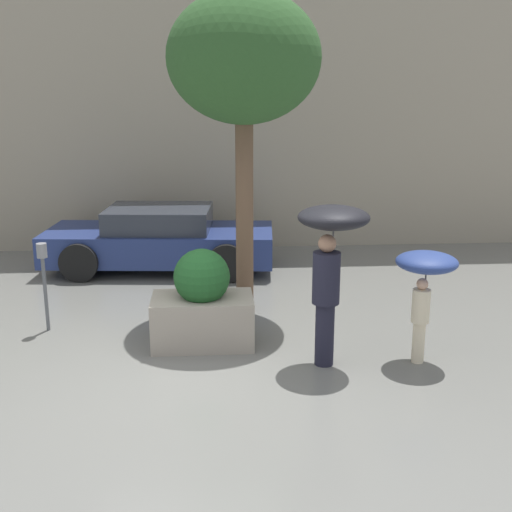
{
  "coord_description": "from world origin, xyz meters",
  "views": [
    {
      "loc": [
        0.35,
        -6.98,
        3.32
      ],
      "look_at": [
        0.96,
        1.6,
        1.05
      ],
      "focal_mm": 45.0,
      "sensor_mm": 36.0,
      "label": 1
    }
  ],
  "objects_px": {
    "planter_box": "(202,305)",
    "person_adult": "(331,247)",
    "person_child": "(425,274)",
    "street_tree": "(244,61)",
    "parking_meter": "(43,268)",
    "parked_car_near": "(160,239)"
  },
  "relations": [
    {
      "from": "person_child",
      "to": "street_tree",
      "type": "distance_m",
      "value": 3.86
    },
    {
      "from": "street_tree",
      "to": "person_adult",
      "type": "bearing_deg",
      "value": -65.12
    },
    {
      "from": "planter_box",
      "to": "person_child",
      "type": "height_order",
      "value": "person_child"
    },
    {
      "from": "planter_box",
      "to": "street_tree",
      "type": "relative_size",
      "value": 0.29
    },
    {
      "from": "parking_meter",
      "to": "parked_car_near",
      "type": "bearing_deg",
      "value": 66.37
    },
    {
      "from": "planter_box",
      "to": "person_child",
      "type": "distance_m",
      "value": 2.87
    },
    {
      "from": "street_tree",
      "to": "planter_box",
      "type": "bearing_deg",
      "value": -115.59
    },
    {
      "from": "person_child",
      "to": "parking_meter",
      "type": "distance_m",
      "value": 5.1
    },
    {
      "from": "person_child",
      "to": "parked_car_near",
      "type": "relative_size",
      "value": 0.32
    },
    {
      "from": "parked_car_near",
      "to": "parking_meter",
      "type": "xyz_separation_m",
      "value": [
        -1.36,
        -3.1,
        0.34
      ]
    },
    {
      "from": "planter_box",
      "to": "person_child",
      "type": "bearing_deg",
      "value": -14.57
    },
    {
      "from": "person_child",
      "to": "street_tree",
      "type": "xyz_separation_m",
      "value": [
        -2.09,
        2.02,
        2.54
      ]
    },
    {
      "from": "street_tree",
      "to": "parked_car_near",
      "type": "bearing_deg",
      "value": 120.78
    },
    {
      "from": "planter_box",
      "to": "parked_car_near",
      "type": "relative_size",
      "value": 0.31
    },
    {
      "from": "street_tree",
      "to": "parking_meter",
      "type": "distance_m",
      "value": 4.0
    },
    {
      "from": "planter_box",
      "to": "person_child",
      "type": "xyz_separation_m",
      "value": [
        2.72,
        -0.71,
        0.57
      ]
    },
    {
      "from": "person_adult",
      "to": "parking_meter",
      "type": "bearing_deg",
      "value": 108.09
    },
    {
      "from": "parked_car_near",
      "to": "person_child",
      "type": "bearing_deg",
      "value": -136.73
    },
    {
      "from": "person_adult",
      "to": "street_tree",
      "type": "relative_size",
      "value": 0.42
    },
    {
      "from": "person_child",
      "to": "street_tree",
      "type": "height_order",
      "value": "street_tree"
    },
    {
      "from": "planter_box",
      "to": "person_adult",
      "type": "bearing_deg",
      "value": -23.43
    },
    {
      "from": "parked_car_near",
      "to": "street_tree",
      "type": "bearing_deg",
      "value": -144.38
    }
  ]
}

